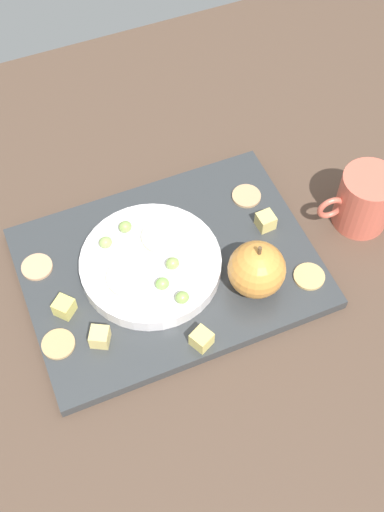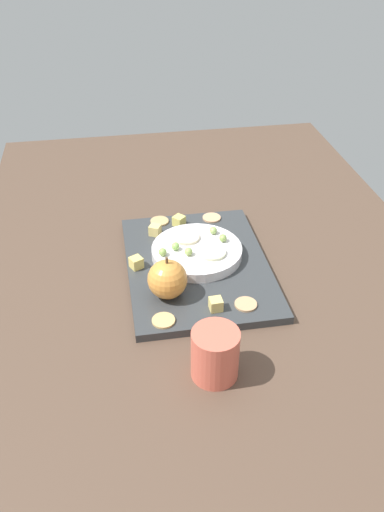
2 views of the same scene
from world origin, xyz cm
name	(u,v)px [view 1 (image 1 of 2)]	position (x,y,z in cm)	size (l,w,h in cm)	color
table	(147,271)	(0.00, 0.00, 1.73)	(140.52, 96.85, 3.47)	brown
platter	(169,268)	(-2.46, 2.27, 4.31)	(38.46, 28.48, 1.68)	#34383A
serving_dish	(150,264)	(0.05, 1.95, 6.19)	(18.71, 18.71, 2.08)	white
apple_whole	(257,270)	(-11.61, 9.55, 8.87)	(7.45, 7.45, 7.45)	#E1903D
apple_stem	(260,250)	(-11.61, 9.55, 13.20)	(0.50, 0.50, 1.20)	brown
cheese_cube_0	(100,337)	(9.54, 9.56, 6.29)	(2.28, 2.28, 2.28)	#EDD177
cheese_cube_1	(266,221)	(-17.12, 1.48, 6.29)	(2.28, 2.28, 2.28)	#E7CF72
cheese_cube_2	(64,307)	(12.39, 3.84, 6.29)	(2.28, 2.28, 2.28)	#E3D368
cheese_cube_3	(202,339)	(-1.89, 14.65, 6.29)	(2.28, 2.28, 2.28)	#EAD36E
cracker_0	(246,196)	(-16.95, -4.21, 5.35)	(4.16, 4.16, 0.40)	tan
cracker_1	(58,344)	(14.53, 8.03, 5.35)	(4.16, 4.16, 0.40)	tan
cracker_2	(37,267)	(14.00, -4.01, 5.35)	(4.16, 4.16, 0.40)	tan
cracker_3	(309,276)	(-18.78, 11.28, 5.35)	(4.16, 4.16, 0.40)	tan
grape_0	(182,297)	(-1.55, 9.21, 8.00)	(1.78, 1.60, 1.55)	#8DAF55
grape_1	(106,242)	(4.61, -2.42, 8.00)	(1.78, 1.60, 1.54)	#99B761
grape_2	(125,227)	(1.38, -3.83, 8.02)	(1.78, 1.60, 1.58)	#8EAE56
grape_3	(173,263)	(-2.31, 4.06, 8.03)	(1.78, 1.60, 1.60)	#95B25A
grape_4	(160,285)	(0.34, 6.40, 8.02)	(1.78, 1.60, 1.58)	#8ABE58
apple_slice_0	(128,278)	(3.67, 3.57, 7.53)	(5.55, 5.55, 0.60)	beige
apple_slice_1	(162,237)	(-2.71, -0.74, 7.53)	(5.55, 5.55, 0.60)	beige
cup	(364,200)	(-30.61, 4.45, 7.89)	(10.94, 7.74, 8.85)	#DE634E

